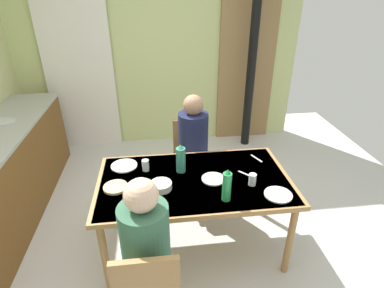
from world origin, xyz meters
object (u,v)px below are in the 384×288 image
at_px(person_far_diner, 193,137).
at_px(water_bottle_green_near, 227,186).
at_px(serving_bowl_center, 161,186).
at_px(person_near_diner, 145,239).
at_px(water_bottle_green_far, 181,159).
at_px(kitchen_counter, 2,179).
at_px(dining_table, 194,186).
at_px(chair_far_diner, 192,155).

relative_size(person_far_diner, water_bottle_green_near, 2.92).
bearing_deg(serving_bowl_center, water_bottle_green_near, -22.35).
xyz_separation_m(person_near_diner, water_bottle_green_far, (0.29, 0.80, 0.07)).
distance_m(kitchen_counter, water_bottle_green_far, 1.84).
bearing_deg(dining_table, chair_far_diner, 84.37).
xyz_separation_m(kitchen_counter, water_bottle_green_near, (2.02, -0.93, 0.40)).
distance_m(chair_far_diner, serving_bowl_center, 1.00).
relative_size(kitchen_counter, water_bottle_green_near, 9.74).
height_order(person_far_diner, serving_bowl_center, person_far_diner).
bearing_deg(chair_far_diner, water_bottle_green_near, 96.30).
relative_size(kitchen_counter, person_near_diner, 3.33).
bearing_deg(chair_far_diner, person_near_diner, 72.33).
relative_size(chair_far_diner, person_near_diner, 1.13).
xyz_separation_m(person_near_diner, serving_bowl_center, (0.11, 0.57, -0.02)).
height_order(person_near_diner, serving_bowl_center, person_near_diner).
bearing_deg(serving_bowl_center, dining_table, 18.92).
height_order(dining_table, person_far_diner, person_far_diner).
height_order(dining_table, person_near_diner, person_near_diner).
xyz_separation_m(chair_far_diner, water_bottle_green_near, (0.12, -1.09, 0.36)).
relative_size(dining_table, person_far_diner, 2.05).
height_order(chair_far_diner, water_bottle_green_near, water_bottle_green_near).
height_order(chair_far_diner, person_far_diner, person_far_diner).
height_order(kitchen_counter, dining_table, kitchen_counter).
bearing_deg(dining_table, water_bottle_green_near, -55.35).
distance_m(kitchen_counter, person_far_diner, 1.93).
bearing_deg(person_near_diner, water_bottle_green_far, 70.00).
distance_m(chair_far_diner, water_bottle_green_near, 1.16).
distance_m(dining_table, water_bottle_green_far, 0.25).
distance_m(kitchen_counter, person_near_diner, 1.96).
relative_size(dining_table, person_near_diner, 2.05).
bearing_deg(person_far_diner, water_bottle_green_far, 71.67).
distance_m(kitchen_counter, water_bottle_green_near, 2.26).
bearing_deg(chair_far_diner, water_bottle_green_far, 75.23).
bearing_deg(dining_table, kitchen_counter, 160.68).
bearing_deg(chair_far_diner, serving_bowl_center, 68.48).
bearing_deg(dining_table, person_near_diner, -120.26).
height_order(person_near_diner, water_bottle_green_near, person_near_diner).
bearing_deg(kitchen_counter, water_bottle_green_far, -16.20).
bearing_deg(person_near_diner, water_bottle_green_near, 32.68).
bearing_deg(water_bottle_green_near, person_far_diner, 97.19).
xyz_separation_m(water_bottle_green_near, serving_bowl_center, (-0.47, 0.20, -0.10)).
relative_size(dining_table, water_bottle_green_near, 5.99).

